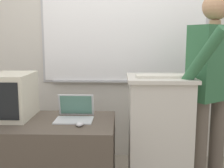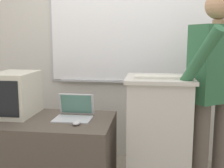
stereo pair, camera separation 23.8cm
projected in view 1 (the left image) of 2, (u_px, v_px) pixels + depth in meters
The scene contains 8 objects.
back_wall at pixel (121, 34), 3.11m from camera, with size 6.40×0.17×2.80m.
lectern_podium at pixel (158, 136), 2.41m from camera, with size 0.54×0.51×1.04m.
side_desk at pixel (51, 160), 2.36m from camera, with size 1.06×0.67×0.68m.
person_presenter at pixel (212, 80), 2.39m from camera, with size 0.59×0.73×1.72m.
laptop at pixel (75, 112), 2.37m from camera, with size 0.31×0.27×0.20m.
wireless_keyboard at pixel (164, 76), 2.26m from camera, with size 0.46×0.14×0.02m.
computer_mouse_by_laptop at pixel (79, 124), 2.17m from camera, with size 0.06×0.10×0.03m.
crt_monitor at pixel (12, 96), 2.38m from camera, with size 0.32×0.44×0.38m.
Camera 1 is at (0.00, -1.81, 1.35)m, focal length 45.00 mm.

